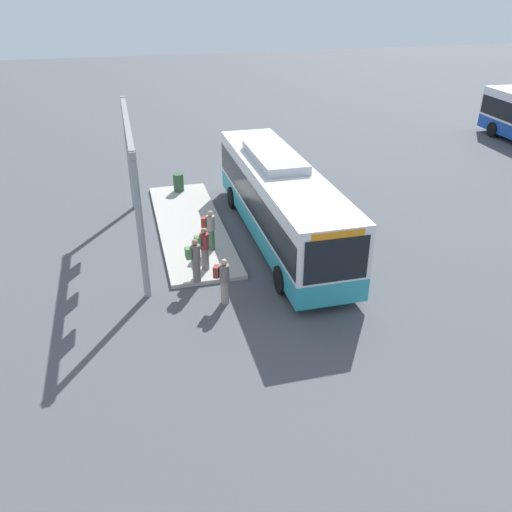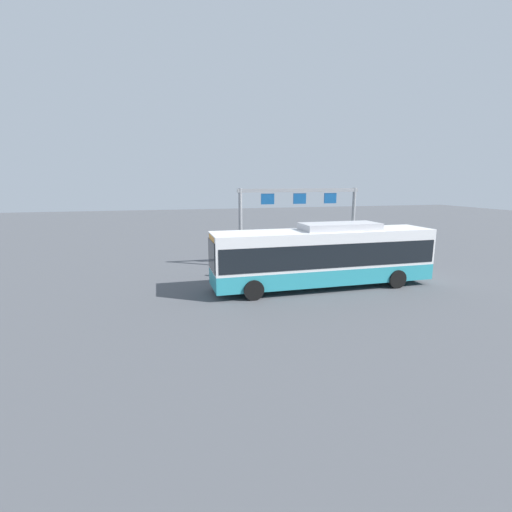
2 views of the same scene
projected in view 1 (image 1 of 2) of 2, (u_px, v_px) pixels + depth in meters
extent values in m
plane|color=#4C4F54|center=(279.00, 238.00, 22.38)|extent=(120.00, 120.00, 0.00)
cube|color=#B2ADA3|center=(190.00, 226.00, 23.23)|extent=(10.00, 2.80, 0.16)
cube|color=teal|center=(280.00, 221.00, 22.02)|extent=(11.95, 2.53, 0.85)
cube|color=white|center=(280.00, 190.00, 21.37)|extent=(11.95, 2.53, 1.90)
cube|color=black|center=(280.00, 195.00, 21.46)|extent=(11.72, 2.57, 1.20)
cube|color=black|center=(337.00, 260.00, 16.30)|extent=(0.05, 2.13, 1.50)
cube|color=#B7B7BC|center=(275.00, 157.00, 21.60)|extent=(4.19, 1.76, 0.36)
cube|color=orange|center=(338.00, 235.00, 15.96)|extent=(0.12, 1.75, 0.28)
cylinder|color=black|center=(345.00, 271.00, 18.85)|extent=(1.00, 0.30, 1.00)
cylinder|color=black|center=(281.00, 280.00, 18.31)|extent=(1.00, 0.30, 1.00)
cylinder|color=black|center=(281.00, 193.00, 25.63)|extent=(1.00, 0.30, 1.00)
cylinder|color=black|center=(232.00, 197.00, 25.10)|extent=(1.00, 0.30, 1.00)
cylinder|color=black|center=(493.00, 130.00, 36.14)|extent=(1.01, 0.34, 1.00)
cylinder|color=gray|center=(225.00, 292.00, 17.75)|extent=(0.38, 0.38, 0.85)
cylinder|color=slate|center=(224.00, 273.00, 17.41)|extent=(0.46, 0.46, 0.60)
sphere|color=tan|center=(224.00, 262.00, 17.22)|extent=(0.22, 0.22, 0.22)
cube|color=maroon|center=(217.00, 271.00, 17.45)|extent=(0.33, 0.29, 0.40)
cylinder|color=slate|center=(205.00, 259.00, 19.49)|extent=(0.33, 0.33, 0.85)
cylinder|color=maroon|center=(204.00, 241.00, 19.15)|extent=(0.40, 0.40, 0.60)
sphere|color=#9E755B|center=(204.00, 231.00, 18.95)|extent=(0.22, 0.22, 0.22)
cube|color=#4C8447|center=(197.00, 242.00, 19.04)|extent=(0.31, 0.23, 0.40)
cylinder|color=#476B4C|center=(211.00, 240.00, 20.89)|extent=(0.36, 0.36, 0.85)
cylinder|color=gray|center=(211.00, 223.00, 20.54)|extent=(0.44, 0.44, 0.60)
sphere|color=tan|center=(210.00, 213.00, 20.35)|extent=(0.22, 0.22, 0.22)
cube|color=maroon|center=(204.00, 222.00, 20.55)|extent=(0.32, 0.26, 0.40)
cylinder|color=slate|center=(197.00, 271.00, 18.68)|extent=(0.31, 0.31, 0.85)
cylinder|color=slate|center=(195.00, 253.00, 18.34)|extent=(0.38, 0.38, 0.60)
sphere|color=#9E755B|center=(195.00, 242.00, 18.15)|extent=(0.22, 0.22, 0.22)
cube|color=#4C8447|center=(188.00, 253.00, 18.24)|extent=(0.30, 0.21, 0.40)
cylinder|color=gray|center=(129.00, 155.00, 24.11)|extent=(0.24, 0.24, 5.20)
cylinder|color=gray|center=(140.00, 228.00, 17.11)|extent=(0.24, 0.24, 5.20)
cube|color=gray|center=(127.00, 122.00, 19.46)|extent=(8.59, 0.20, 0.24)
cube|color=#144C8C|center=(126.00, 123.00, 21.64)|extent=(0.90, 0.08, 0.70)
cube|color=#144C8C|center=(128.00, 137.00, 19.72)|extent=(0.90, 0.08, 0.70)
cube|color=#144C8C|center=(131.00, 154.00, 17.79)|extent=(0.90, 0.08, 0.70)
cylinder|color=#2D5133|center=(179.00, 182.00, 26.59)|extent=(0.52, 0.52, 0.90)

